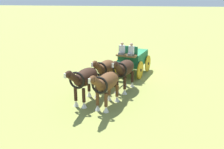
{
  "coord_description": "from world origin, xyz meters",
  "views": [
    {
      "loc": [
        18.13,
        1.06,
        5.8
      ],
      "look_at": [
        4.16,
        -1.01,
        1.2
      ],
      "focal_mm": 39.74,
      "sensor_mm": 36.0,
      "label": 1
    }
  ],
  "objects_px": {
    "draft_horse_lead_off": "(85,79)",
    "draft_horse_rear_off": "(105,69)",
    "show_wagon": "(133,59)",
    "draft_horse_lead_near": "(106,83)",
    "draft_horse_rear_near": "(124,69)"
  },
  "relations": [
    {
      "from": "draft_horse_lead_off",
      "to": "draft_horse_rear_off",
      "type": "bearing_deg",
      "value": 164.58
    },
    {
      "from": "show_wagon",
      "to": "draft_horse_lead_near",
      "type": "bearing_deg",
      "value": -9.23
    },
    {
      "from": "show_wagon",
      "to": "draft_horse_rear_near",
      "type": "xyz_separation_m",
      "value": [
        3.44,
        -0.28,
        0.21
      ]
    },
    {
      "from": "draft_horse_rear_off",
      "to": "draft_horse_lead_near",
      "type": "bearing_deg",
      "value": 11.18
    },
    {
      "from": "draft_horse_rear_near",
      "to": "draft_horse_rear_off",
      "type": "bearing_deg",
      "value": -105.09
    },
    {
      "from": "show_wagon",
      "to": "draft_horse_lead_near",
      "type": "relative_size",
      "value": 1.8
    },
    {
      "from": "draft_horse_lead_near",
      "to": "draft_horse_lead_off",
      "type": "relative_size",
      "value": 0.99
    },
    {
      "from": "show_wagon",
      "to": "draft_horse_lead_near",
      "type": "xyz_separation_m",
      "value": [
        5.95,
        -0.97,
        0.16
      ]
    },
    {
      "from": "show_wagon",
      "to": "draft_horse_lead_near",
      "type": "height_order",
      "value": "show_wagon"
    },
    {
      "from": "show_wagon",
      "to": "draft_horse_rear_near",
      "type": "bearing_deg",
      "value": -4.57
    },
    {
      "from": "draft_horse_rear_near",
      "to": "draft_horse_lead_off",
      "type": "relative_size",
      "value": 0.96
    },
    {
      "from": "show_wagon",
      "to": "draft_horse_lead_off",
      "type": "height_order",
      "value": "show_wagon"
    },
    {
      "from": "draft_horse_rear_off",
      "to": "show_wagon",
      "type": "bearing_deg",
      "value": 153.76
    },
    {
      "from": "show_wagon",
      "to": "draft_horse_rear_off",
      "type": "distance_m",
      "value": 3.46
    },
    {
      "from": "draft_horse_rear_near",
      "to": "draft_horse_lead_off",
      "type": "xyz_separation_m",
      "value": [
        2.16,
        -1.94,
        0.03
      ]
    }
  ]
}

